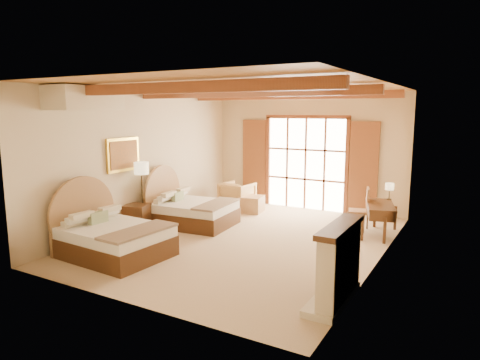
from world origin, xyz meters
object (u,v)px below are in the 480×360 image
Objects in this scene: bed_near at (109,235)px; bed_far at (189,209)px; armchair at (237,195)px; desk at (380,218)px; nightstand at (137,218)px.

bed_near reaches higher than bed_far.
bed_near is 2.56m from bed_far.
desk is (4.02, -0.68, -0.00)m from armchair.
bed_near is 3.29× the size of nightstand.
bed_near is at bearing -81.30° from nightstand.
desk is (4.17, 3.91, -0.01)m from bed_near.
bed_far is at bearing 39.59° from nightstand.
armchair is at bearing 79.75° from bed_far.
bed_far is 2.04m from armchair.
armchair is (0.15, 4.59, -0.01)m from bed_near.
desk is at bearing 9.37° from nightstand.
nightstand is at bearing -128.86° from bed_far.
bed_far is 2.40× the size of armchair.
nightstand is 0.44× the size of desk.
armchair is at bearing 91.42° from bed_near.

